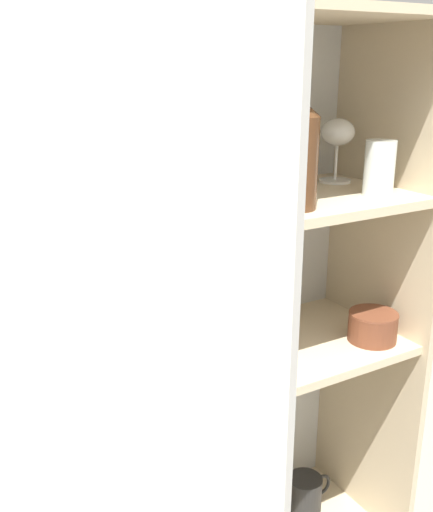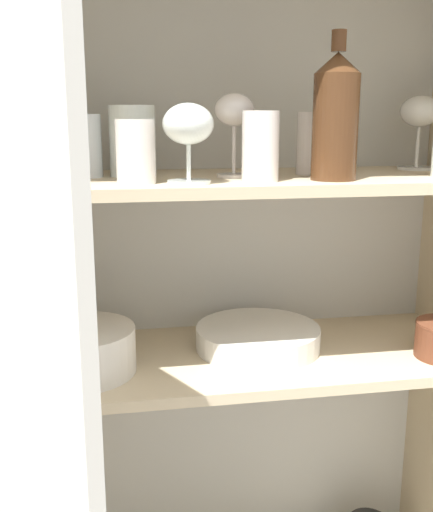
# 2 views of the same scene
# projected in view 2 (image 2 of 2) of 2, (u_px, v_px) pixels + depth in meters

# --- Properties ---
(cupboard_back_panel) EXTENTS (0.96, 0.02, 1.54)m
(cupboard_back_panel) POSITION_uv_depth(u_px,v_px,m) (223.00, 351.00, 1.37)
(cupboard_back_panel) COLOR silver
(cupboard_back_panel) RESTS_ON ground_plane
(shelf_board_middle) EXTENTS (0.93, 0.34, 0.02)m
(shelf_board_middle) POSITION_uv_depth(u_px,v_px,m) (240.00, 358.00, 1.18)
(shelf_board_middle) COLOR beige
(shelf_board_upper) EXTENTS (0.93, 0.34, 0.02)m
(shelf_board_upper) POSITION_uv_depth(u_px,v_px,m) (242.00, 182.00, 1.10)
(shelf_board_upper) COLOR beige
(tumbler_glass_0) EXTENTS (0.08, 0.08, 0.12)m
(tumbler_glass_0) POSITION_uv_depth(u_px,v_px,m) (316.00, 144.00, 1.12)
(tumbler_glass_0) COLOR silver
(tumbler_glass_0) RESTS_ON shelf_board_upper
(tumbler_glass_1) EXTENTS (0.08, 0.08, 0.13)m
(tumbler_glass_1) POSITION_uv_depth(u_px,v_px,m) (133.00, 141.00, 1.09)
(tumbler_glass_1) COLOR white
(tumbler_glass_1) RESTS_ON shelf_board_upper
(tumbler_glass_2) EXTENTS (0.07, 0.07, 0.11)m
(tumbler_glass_2) POSITION_uv_depth(u_px,v_px,m) (83.00, 146.00, 1.07)
(tumbler_glass_2) COLOR white
(tumbler_glass_2) RESTS_ON shelf_board_upper
(tumbler_glass_3) EXTENTS (0.06, 0.06, 0.14)m
(tumbler_glass_3) POSITION_uv_depth(u_px,v_px,m) (14.00, 138.00, 1.03)
(tumbler_glass_3) COLOR white
(tumbler_glass_3) RESTS_ON shelf_board_upper
(tumbler_glass_4) EXTENTS (0.06, 0.06, 0.10)m
(tumbler_glass_4) POSITION_uv_depth(u_px,v_px,m) (136.00, 152.00, 0.97)
(tumbler_glass_4) COLOR silver
(tumbler_glass_4) RESTS_ON shelf_board_upper
(tumbler_glass_6) EXTENTS (0.06, 0.06, 0.12)m
(tumbler_glass_6) POSITION_uv_depth(u_px,v_px,m) (260.00, 146.00, 1.00)
(tumbler_glass_6) COLOR silver
(tumbler_glass_6) RESTS_ON shelf_board_upper
(wine_glass_0) EXTENTS (0.08, 0.08, 0.15)m
(wine_glass_0) POSITION_uv_depth(u_px,v_px,m) (420.00, 116.00, 1.21)
(wine_glass_0) COLOR white
(wine_glass_0) RESTS_ON shelf_board_upper
(wine_glass_1) EXTENTS (0.08, 0.08, 0.13)m
(wine_glass_1) POSITION_uv_depth(u_px,v_px,m) (188.00, 128.00, 0.95)
(wine_glass_1) COLOR white
(wine_glass_1) RESTS_ON shelf_board_upper
(wine_glass_2) EXTENTS (0.07, 0.07, 0.15)m
(wine_glass_2) POSITION_uv_depth(u_px,v_px,m) (234.00, 115.00, 1.06)
(wine_glass_2) COLOR silver
(wine_glass_2) RESTS_ON shelf_board_upper
(wine_bottle) EXTENTS (0.08, 0.08, 0.25)m
(wine_bottle) POSITION_uv_depth(u_px,v_px,m) (336.00, 116.00, 1.01)
(wine_bottle) COLOR #4C2D19
(wine_bottle) RESTS_ON shelf_board_upper
(plate_stack_white) EXTENTS (0.25, 0.25, 0.04)m
(plate_stack_white) POSITION_uv_depth(u_px,v_px,m) (258.00, 338.00, 1.20)
(plate_stack_white) COLOR white
(plate_stack_white) RESTS_ON shelf_board_middle
(mixing_bowl_large) EXTENTS (0.20, 0.20, 0.08)m
(mixing_bowl_large) POSITION_uv_depth(u_px,v_px,m) (80.00, 349.00, 1.08)
(mixing_bowl_large) COLOR silver
(mixing_bowl_large) RESTS_ON shelf_board_middle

